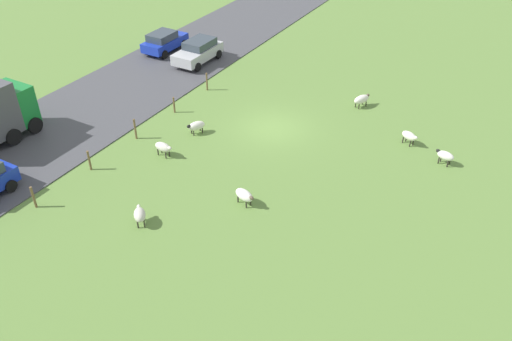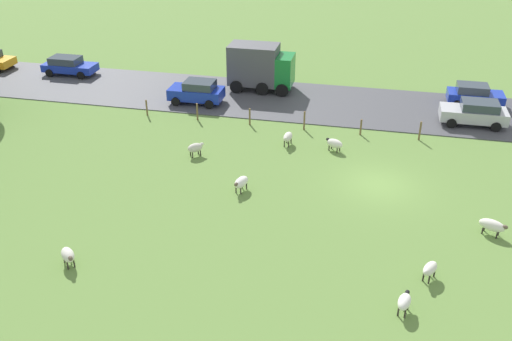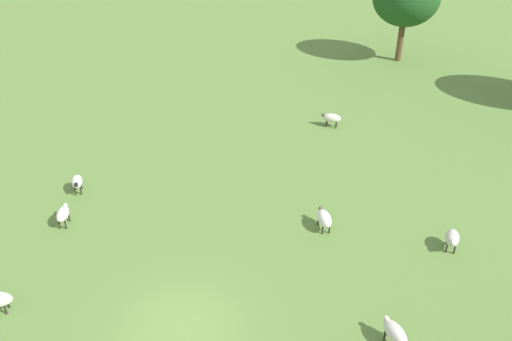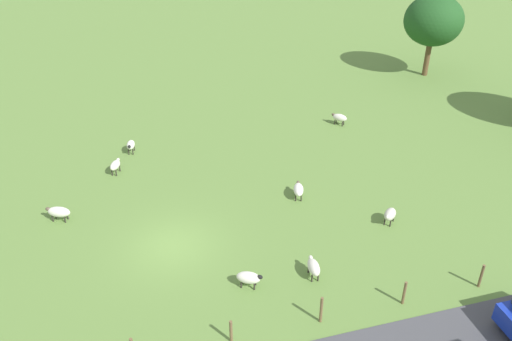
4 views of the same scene
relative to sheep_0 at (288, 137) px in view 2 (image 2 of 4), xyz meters
The scene contains 21 objects.
ground_plane 6.86m from the sheep_0, 123.97° to the right, with size 160.00×160.00×0.00m, color olive.
road_strip 9.36m from the sheep_0, 37.37° to the right, with size 8.00×80.00×0.06m, color #47474C.
sheep_0 is the anchor object (origin of this frame).
sheep_1 13.91m from the sheep_0, 145.25° to the right, with size 1.11×0.85×0.78m.
sheep_2 15.31m from the sheep_0, 153.35° to the right, with size 1.09×0.68×0.78m.
sheep_3 5.78m from the sheep_0, 117.42° to the left, with size 1.04×1.05×0.81m.
sheep_4 6.27m from the sheep_0, 166.38° to the left, with size 1.25×0.83×0.80m.
sheep_5 15.61m from the sheep_0, 152.40° to the left, with size 1.07×1.06×0.79m.
sheep_6 13.24m from the sheep_0, 124.25° to the right, with size 0.97×1.32×0.80m.
sheep_7 2.91m from the sheep_0, 93.40° to the right, with size 0.95×1.19×0.76m.
fence_post_0 8.42m from the sheep_0, 72.38° to the right, with size 0.12×0.12×1.26m, color brown.
fence_post_1 5.03m from the sheep_0, 59.60° to the right, with size 0.12×0.12×1.07m, color brown.
fence_post_2 2.63m from the sheep_0, 14.57° to the right, with size 0.12×0.12×1.29m, color brown.
fence_post_3 3.95m from the sheep_0, 49.83° to the left, with size 0.12×0.12×1.17m, color brown.
fence_post_4 7.17m from the sheep_0, 69.18° to the left, with size 0.12×0.12×1.20m, color brown.
fence_post_5 10.69m from the sheep_0, 76.21° to the left, with size 0.12×0.12×1.14m, color brown.
truck_0 10.10m from the sheep_0, 22.09° to the left, with size 2.65×4.89×3.47m.
car_0 9.43m from the sheep_0, 54.27° to the left, with size 2.12×3.89×1.67m.
car_1 12.98m from the sheep_0, 63.63° to the right, with size 2.10×4.28×1.64m.
car_3 15.20m from the sheep_0, 52.33° to the right, with size 2.00×3.87×1.57m.
car_5 22.08m from the sheep_0, 65.17° to the left, with size 2.03×4.37×1.48m.
Camera 2 is at (-26.91, 0.84, 15.09)m, focal length 38.79 mm.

